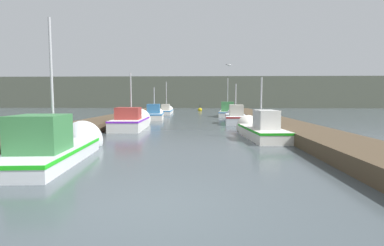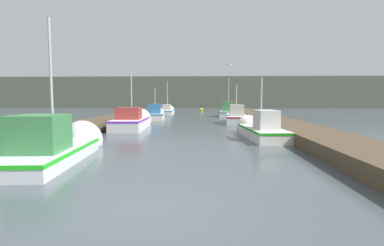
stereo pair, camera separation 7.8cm
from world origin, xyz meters
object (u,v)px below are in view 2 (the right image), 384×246
object	(u,v)px
fishing_boat_2	(133,121)
channel_buoy	(201,110)
fishing_boat_4	(155,114)
fishing_boat_1	(260,129)
fishing_boat_3	(236,117)
mooring_piling_1	(240,111)
mooring_piling_0	(166,108)
fishing_boat_0	(57,146)
fishing_boat_5	(228,112)
seagull_lead	(230,65)
fishing_boat_6	(168,111)

from	to	relation	value
fishing_boat_2	channel_buoy	size ratio (longest dim) A/B	5.15
fishing_boat_4	fishing_boat_1	bearing A→B (deg)	-64.62
fishing_boat_3	mooring_piling_1	bearing A→B (deg)	84.23
fishing_boat_1	mooring_piling_0	distance (m)	28.88
fishing_boat_0	fishing_boat_3	size ratio (longest dim) A/B	0.89
mooring_piling_1	fishing_boat_5	bearing A→B (deg)	140.60
fishing_boat_4	mooring_piling_0	size ratio (longest dim) A/B	4.50
seagull_lead	fishing_boat_5	bearing A→B (deg)	50.49
seagull_lead	fishing_boat_0	bearing A→B (deg)	-155.86
fishing_boat_1	seagull_lead	bearing A→B (deg)	97.28
fishing_boat_2	fishing_boat_1	bearing A→B (deg)	-32.40
fishing_boat_3	fishing_boat_5	bearing A→B (deg)	93.49
fishing_boat_0	fishing_boat_4	size ratio (longest dim) A/B	1.21
fishing_boat_0	channel_buoy	xyz separation A→B (m)	(4.20, 34.34, -0.25)
fishing_boat_4	mooring_piling_1	size ratio (longest dim) A/B	3.88
fishing_boat_1	fishing_boat_2	size ratio (longest dim) A/B	0.95
fishing_boat_3	mooring_piling_1	size ratio (longest dim) A/B	5.27
fishing_boat_0	fishing_boat_2	xyz separation A→B (m)	(0.09, 9.82, 0.02)
fishing_boat_5	mooring_piling_0	world-z (taller)	fishing_boat_5
fishing_boat_2	fishing_boat_6	world-z (taller)	fishing_boat_6
seagull_lead	fishing_boat_3	bearing A→B (deg)	42.46
fishing_boat_2	fishing_boat_3	bearing A→B (deg)	31.82
fishing_boat_2	fishing_boat_3	xyz separation A→B (m)	(7.13, 4.89, -0.01)
fishing_boat_2	fishing_boat_5	size ratio (longest dim) A/B	1.04
fishing_boat_3	fishing_boat_1	bearing A→B (deg)	-84.83
fishing_boat_1	seagull_lead	world-z (taller)	seagull_lead
fishing_boat_3	fishing_boat_5	xyz separation A→B (m)	(0.03, 7.94, 0.01)
mooring_piling_0	mooring_piling_1	bearing A→B (deg)	-51.27
fishing_boat_1	fishing_boat_3	bearing A→B (deg)	86.96
fishing_boat_3	channel_buoy	size ratio (longest dim) A/B	5.69
fishing_boat_5	mooring_piling_0	distance (m)	13.35
channel_buoy	fishing_boat_3	bearing A→B (deg)	-81.24
fishing_boat_0	fishing_boat_5	world-z (taller)	fishing_boat_0
fishing_boat_0	seagull_lead	xyz separation A→B (m)	(6.38, 10.79, 3.68)
fishing_boat_6	seagull_lead	world-z (taller)	seagull_lead
fishing_boat_5	fishing_boat_6	distance (m)	8.96
fishing_boat_3	seagull_lead	bearing A→B (deg)	-98.57
fishing_boat_4	fishing_boat_5	xyz separation A→B (m)	(7.07, 4.67, 0.01)
fishing_boat_0	fishing_boat_3	world-z (taller)	fishing_boat_0
mooring_piling_1	fishing_boat_0	bearing A→B (deg)	-111.13
fishing_boat_5	fishing_boat_2	bearing A→B (deg)	-114.04
mooring_piling_0	mooring_piling_1	distance (m)	14.79
fishing_boat_1	fishing_boat_5	world-z (taller)	fishing_boat_5
mooring_piling_1	fishing_boat_4	bearing A→B (deg)	-155.54
fishing_boat_0	channel_buoy	distance (m)	34.60
fishing_boat_6	mooring_piling_1	bearing A→B (deg)	-39.28
fishing_boat_0	seagull_lead	size ratio (longest dim) A/B	10.93
fishing_boat_0	mooring_piling_0	distance (m)	33.26
fishing_boat_2	fishing_boat_6	xyz separation A→B (m)	(-0.01, 18.21, -0.10)
fishing_boat_5	mooring_piling_1	xyz separation A→B (m)	(1.14, -0.94, 0.16)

